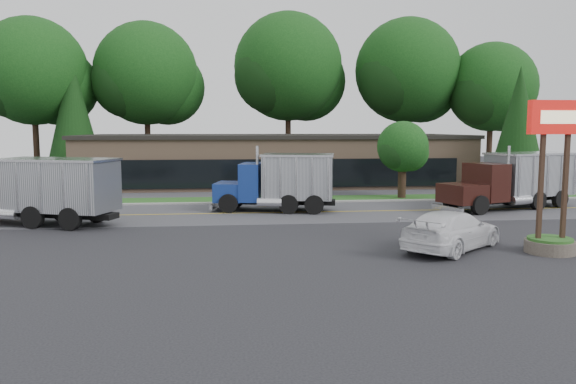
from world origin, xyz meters
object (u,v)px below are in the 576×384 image
(bilo_sign, at_px, (552,202))
(dump_truck_red, at_px, (34,189))
(rally_car, at_px, (452,230))
(dump_truck_maroon, at_px, (515,179))
(dump_truck_blue, at_px, (282,181))

(bilo_sign, relative_size, dump_truck_red, 0.59)
(rally_car, bearing_deg, dump_truck_maroon, -79.08)
(dump_truck_red, distance_m, rally_car, 20.41)
(dump_truck_maroon, distance_m, rally_car, 13.79)
(dump_truck_blue, bearing_deg, rally_car, 129.38)
(dump_truck_red, xyz_separation_m, rally_car, (18.76, -7.97, -1.02))
(dump_truck_blue, distance_m, rally_car, 12.65)
(bilo_sign, xyz_separation_m, dump_truck_red, (-22.39, 8.96, -0.21))
(dump_truck_red, bearing_deg, bilo_sign, 177.73)
(bilo_sign, relative_size, dump_truck_maroon, 0.63)
(bilo_sign, xyz_separation_m, dump_truck_maroon, (4.80, 11.86, -0.21))
(rally_car, bearing_deg, bilo_sign, -146.60)
(bilo_sign, height_order, dump_truck_red, bilo_sign)
(dump_truck_red, bearing_deg, rally_car, 176.53)
(bilo_sign, relative_size, rally_car, 1.09)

